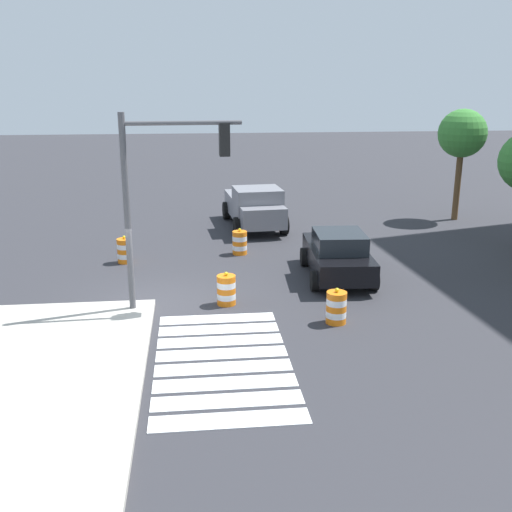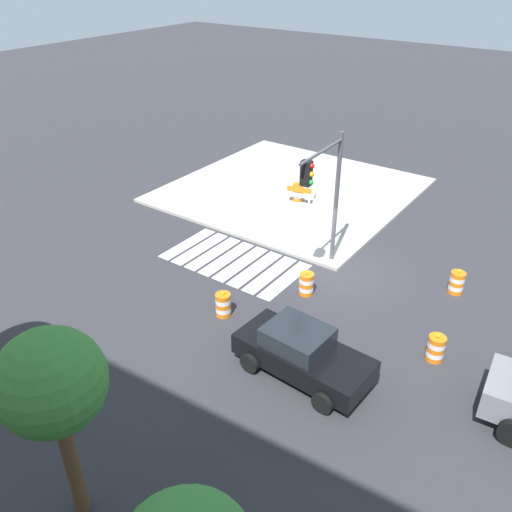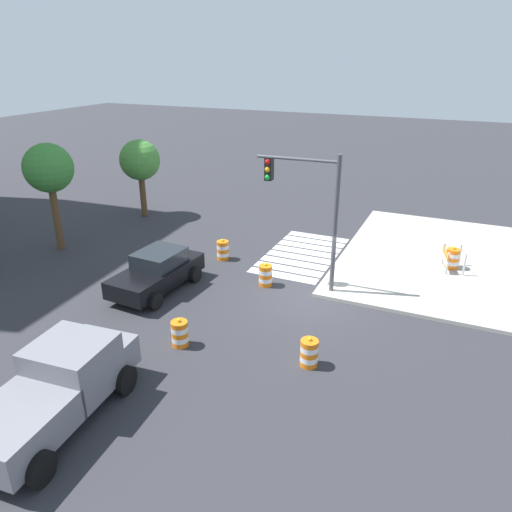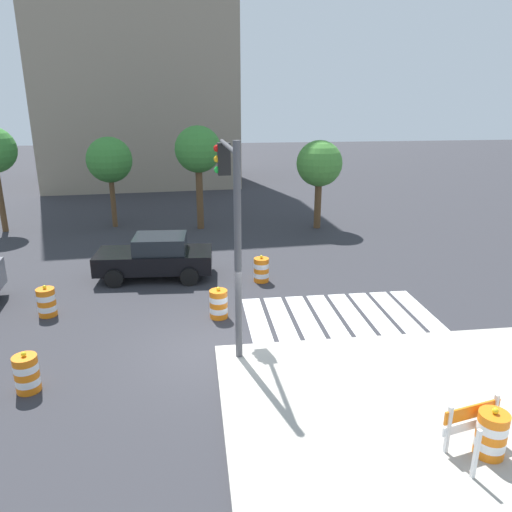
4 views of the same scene
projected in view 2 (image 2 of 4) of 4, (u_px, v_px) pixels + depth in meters
ground_plane at (337, 272)px, 22.04m from camera, size 120.00×120.00×0.00m
sidewalk_corner at (291, 190)px, 29.22m from camera, size 12.00×12.00×0.15m
crosswalk_stripes at (234, 261)px, 22.77m from camera, size 5.85×3.20×0.02m
sports_car at (302, 352)px, 16.44m from camera, size 4.40×2.34×1.63m
traffic_barrel_near_corner at (306, 284)px, 20.43m from camera, size 0.56×0.56×1.02m
traffic_barrel_crosswalk_end at (457, 282)px, 20.51m from camera, size 0.56×0.56×1.02m
traffic_barrel_median_near at (436, 348)px, 17.17m from camera, size 0.56×0.56×1.02m
traffic_barrel_median_far at (223, 305)px, 19.25m from camera, size 0.56×0.56×1.02m
traffic_barrel_on_sidewalk at (298, 192)px, 27.64m from camera, size 0.56×0.56×1.02m
construction_barricade at (300, 192)px, 27.38m from camera, size 1.38×1.03×1.00m
traffic_light_pole at (325, 185)px, 19.96m from camera, size 0.50×3.29×5.50m
street_tree_streetside_near at (51, 384)px, 10.81m from camera, size 2.31×2.31×5.20m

